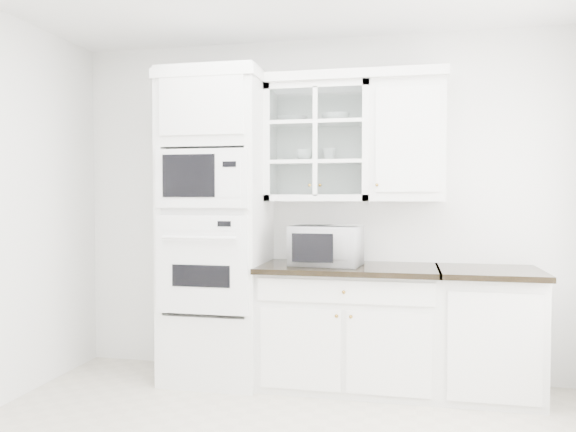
# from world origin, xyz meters

# --- Properties ---
(room_shell) EXTENTS (4.00, 3.50, 2.70)m
(room_shell) POSITION_xyz_m (0.00, 0.43, 1.78)
(room_shell) COLOR white
(room_shell) RESTS_ON ground
(oven_column) EXTENTS (0.76, 0.68, 2.40)m
(oven_column) POSITION_xyz_m (-0.75, 1.42, 1.20)
(oven_column) COLOR white
(oven_column) RESTS_ON ground
(base_cabinet_run) EXTENTS (1.32, 0.67, 0.92)m
(base_cabinet_run) POSITION_xyz_m (0.28, 1.45, 0.46)
(base_cabinet_run) COLOR white
(base_cabinet_run) RESTS_ON ground
(extra_base_cabinet) EXTENTS (0.72, 0.67, 0.92)m
(extra_base_cabinet) POSITION_xyz_m (1.28, 1.45, 0.46)
(extra_base_cabinet) COLOR white
(extra_base_cabinet) RESTS_ON ground
(upper_cabinet_glass) EXTENTS (0.80, 0.33, 0.90)m
(upper_cabinet_glass) POSITION_xyz_m (0.03, 1.58, 1.85)
(upper_cabinet_glass) COLOR white
(upper_cabinet_glass) RESTS_ON room_shell
(upper_cabinet_solid) EXTENTS (0.55, 0.33, 0.90)m
(upper_cabinet_solid) POSITION_xyz_m (0.71, 1.58, 1.85)
(upper_cabinet_solid) COLOR white
(upper_cabinet_solid) RESTS_ON room_shell
(crown_molding) EXTENTS (2.14, 0.38, 0.07)m
(crown_molding) POSITION_xyz_m (-0.07, 1.56, 2.33)
(crown_molding) COLOR white
(crown_molding) RESTS_ON room_shell
(countertop_microwave) EXTENTS (0.56, 0.48, 0.30)m
(countertop_microwave) POSITION_xyz_m (0.12, 1.43, 1.07)
(countertop_microwave) COLOR white
(countertop_microwave) RESTS_ON base_cabinet_run
(bowl_a) EXTENTS (0.27, 0.27, 0.05)m
(bowl_a) POSITION_xyz_m (-0.18, 1.59, 2.04)
(bowl_a) COLOR white
(bowl_a) RESTS_ON upper_cabinet_glass
(bowl_b) EXTENTS (0.26, 0.26, 0.07)m
(bowl_b) POSITION_xyz_m (0.16, 1.59, 2.04)
(bowl_b) COLOR white
(bowl_b) RESTS_ON upper_cabinet_glass
(cup_a) EXTENTS (0.15, 0.15, 0.09)m
(cup_a) POSITION_xyz_m (-0.08, 1.58, 1.76)
(cup_a) COLOR white
(cup_a) RESTS_ON upper_cabinet_glass
(cup_b) EXTENTS (0.11, 0.11, 0.10)m
(cup_b) POSITION_xyz_m (0.11, 1.59, 1.76)
(cup_b) COLOR white
(cup_b) RESTS_ON upper_cabinet_glass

